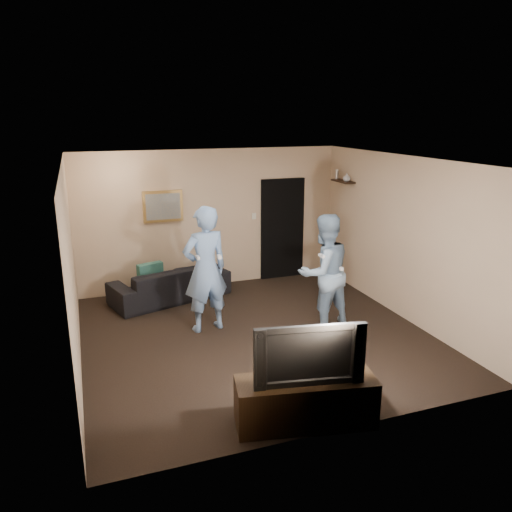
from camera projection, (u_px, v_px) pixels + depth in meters
name	position (u px, v px, depth m)	size (l,w,h in m)	color
ground	(256.00, 335.00, 7.52)	(5.00, 5.00, 0.00)	black
ceiling	(256.00, 160.00, 6.80)	(5.00, 5.00, 0.04)	silver
wall_back	(211.00, 219.00, 9.42)	(5.00, 0.04, 2.60)	tan
wall_front	(342.00, 316.00, 4.90)	(5.00, 0.04, 2.60)	tan
wall_left	(71.00, 270.00, 6.35)	(0.04, 5.00, 2.60)	tan
wall_right	(403.00, 238.00, 7.97)	(0.04, 5.00, 2.60)	tan
sofa	(170.00, 283.00, 8.90)	(2.09, 0.82, 0.61)	black
throw_pillow	(150.00, 276.00, 8.74)	(0.45, 0.14, 0.45)	#194D46
painting_frame	(163.00, 206.00, 9.02)	(0.72, 0.05, 0.57)	olive
painting_canvas	(163.00, 207.00, 9.00)	(0.62, 0.01, 0.47)	slate
doorway	(282.00, 229.00, 9.95)	(0.90, 0.06, 2.00)	black
light_switch	(254.00, 216.00, 9.68)	(0.08, 0.02, 0.12)	silver
wall_shelf	(343.00, 181.00, 9.38)	(0.20, 0.60, 0.03)	black
shelf_vase	(347.00, 177.00, 9.23)	(0.14, 0.14, 0.15)	silver
shelf_figurine	(337.00, 174.00, 9.57)	(0.06, 0.06, 0.18)	#B9B9BE
tv_console	(306.00, 402.00, 5.32)	(1.49, 0.48, 0.53)	black
television	(307.00, 351.00, 5.16)	(1.16, 0.15, 0.67)	black
wii_player_left	(205.00, 269.00, 7.47)	(0.77, 0.58, 1.93)	#789DD0
wii_player_right	(324.00, 272.00, 7.55)	(0.96, 0.80, 1.80)	#7D9BB7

